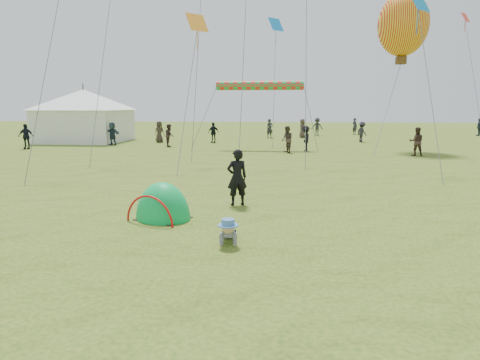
# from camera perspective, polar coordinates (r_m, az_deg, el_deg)

# --- Properties ---
(ground) EXTENTS (140.00, 140.00, 0.00)m
(ground) POSITION_cam_1_polar(r_m,az_deg,el_deg) (10.18, 0.04, -7.48)
(ground) COLOR #2B4F15
(crawling_toddler) EXTENTS (0.65, 0.87, 0.63)m
(crawling_toddler) POSITION_cam_1_polar(r_m,az_deg,el_deg) (9.60, -1.56, -6.60)
(crawling_toddler) COLOR black
(crawling_toddler) RESTS_ON ground
(popup_tent) EXTENTS (1.93, 1.78, 2.02)m
(popup_tent) POSITION_cam_1_polar(r_m,az_deg,el_deg) (11.86, -10.20, -5.11)
(popup_tent) COLOR #099249
(popup_tent) RESTS_ON ground
(standing_adult) EXTENTS (0.74, 0.62, 1.74)m
(standing_adult) POSITION_cam_1_polar(r_m,az_deg,el_deg) (13.07, -0.40, 0.34)
(standing_adult) COLOR black
(standing_adult) RESTS_ON ground
(event_marquee) EXTENTS (6.81, 6.81, 4.67)m
(event_marquee) POSITION_cam_1_polar(r_m,az_deg,el_deg) (38.70, -20.01, 8.30)
(event_marquee) COLOR white
(event_marquee) RESTS_ON ground
(crowd_person_0) EXTENTS (0.78, 0.71, 1.79)m
(crowd_person_0) POSITION_cam_1_polar(r_m,az_deg,el_deg) (40.67, 3.98, 6.88)
(crowd_person_0) COLOR #26282E
(crowd_person_0) RESTS_ON ground
(crowd_person_1) EXTENTS (0.91, 0.75, 1.74)m
(crowd_person_1) POSITION_cam_1_polar(r_m,az_deg,el_deg) (28.19, 22.47, 4.75)
(crowd_person_1) COLOR #3D2924
(crowd_person_1) RESTS_ON ground
(crowd_person_2) EXTENTS (1.03, 1.05, 1.77)m
(crowd_person_2) POSITION_cam_1_polar(r_m,az_deg,el_deg) (49.74, 29.28, 6.19)
(crowd_person_2) COLOR #273445
(crowd_person_2) RESTS_ON ground
(crowd_person_3) EXTENTS (1.06, 1.26, 1.69)m
(crowd_person_3) POSITION_cam_1_polar(r_m,az_deg,el_deg) (37.33, 15.94, 6.18)
(crowd_person_3) COLOR #25242D
(crowd_person_3) RESTS_ON ground
(crowd_person_4) EXTENTS (0.52, 0.79, 1.61)m
(crowd_person_4) POSITION_cam_1_polar(r_m,az_deg,el_deg) (46.97, -19.01, 6.67)
(crowd_person_4) COLOR black
(crowd_person_4) RESTS_ON ground
(crowd_person_5) EXTENTS (1.72, 1.08, 1.77)m
(crowd_person_5) POSITION_cam_1_polar(r_m,az_deg,el_deg) (34.55, -16.67, 5.94)
(crowd_person_5) COLOR #223340
(crowd_person_5) RESTS_ON ground
(crowd_person_7) EXTENTS (0.94, 1.03, 1.73)m
(crowd_person_7) POSITION_cam_1_polar(r_m,az_deg,el_deg) (27.92, 6.30, 5.40)
(crowd_person_7) COLOR #463732
(crowd_person_7) RESTS_ON ground
(crowd_person_8) EXTENTS (1.04, 0.86, 1.66)m
(crowd_person_8) POSITION_cam_1_polar(r_m,az_deg,el_deg) (35.40, -3.55, 6.33)
(crowd_person_8) COLOR black
(crowd_person_8) RESTS_ON ground
(crowd_person_9) EXTENTS (0.65, 1.11, 1.70)m
(crowd_person_9) POSITION_cam_1_polar(r_m,az_deg,el_deg) (29.15, 8.74, 5.50)
(crowd_person_9) COLOR black
(crowd_person_9) RESTS_ON ground
(crowd_person_10) EXTENTS (0.78, 0.99, 1.79)m
(crowd_person_10) POSITION_cam_1_polar(r_m,az_deg,el_deg) (41.05, 8.30, 6.83)
(crowd_person_10) COLOR #433631
(crowd_person_10) RESTS_ON ground
(crowd_person_11) EXTENTS (1.52, 1.27, 1.63)m
(crowd_person_11) POSITION_cam_1_polar(r_m,az_deg,el_deg) (42.00, -17.64, 6.43)
(crowd_person_11) COLOR #2B3340
(crowd_person_11) RESTS_ON ground
(crowd_person_12) EXTENTS (0.68, 0.75, 1.73)m
(crowd_person_12) POSITION_cam_1_polar(r_m,az_deg,el_deg) (46.97, 15.05, 6.94)
(crowd_person_12) COLOR #282831
(crowd_person_12) RESTS_ON ground
(crowd_person_13) EXTENTS (0.83, 0.95, 1.67)m
(crowd_person_13) POSITION_cam_1_polar(r_m,az_deg,el_deg) (32.48, -9.39, 5.90)
(crowd_person_13) COLOR #322422
(crowd_person_13) RESTS_ON ground
(crowd_person_14) EXTENTS (1.09, 0.58, 1.77)m
(crowd_person_14) POSITION_cam_1_polar(r_m,az_deg,el_deg) (33.87, -26.65, 5.23)
(crowd_person_14) COLOR black
(crowd_person_14) RESTS_ON ground
(crowd_person_15) EXTENTS (1.23, 0.80, 1.79)m
(crowd_person_15) POSITION_cam_1_polar(r_m,az_deg,el_deg) (44.64, 10.24, 7.02)
(crowd_person_15) COLOR #2B2C30
(crowd_person_15) RESTS_ON ground
(crowd_person_16) EXTENTS (0.96, 0.73, 1.75)m
(crowd_person_16) POSITION_cam_1_polar(r_m,az_deg,el_deg) (36.32, -10.70, 6.34)
(crowd_person_16) COLOR #322922
(crowd_person_16) RESTS_ON ground
(balloon_kite) EXTENTS (3.34, 3.34, 4.68)m
(balloon_kite) POSITION_cam_1_polar(r_m,az_deg,el_deg) (32.40, 20.90, 18.37)
(balloon_kite) COLOR yellow
(rainbow_tube_kite) EXTENTS (6.08, 0.64, 0.64)m
(rainbow_tube_kite) POSITION_cam_1_polar(r_m,az_deg,el_deg) (30.54, 2.65, 12.48)
(rainbow_tube_kite) COLOR red
(diamond_kite_0) EXTENTS (0.82, 0.82, 0.67)m
(diamond_kite_0) POSITION_cam_1_polar(r_m,az_deg,el_deg) (35.62, 27.85, 18.63)
(diamond_kite_0) COLOR #F13E31
(diamond_kite_2) EXTENTS (1.18, 1.18, 0.96)m
(diamond_kite_2) POSITION_cam_1_polar(r_m,az_deg,el_deg) (23.87, -5.75, 20.17)
(diamond_kite_2) COLOR orange
(diamond_kite_4) EXTENTS (1.29, 1.29, 1.06)m
(diamond_kite_4) POSITION_cam_1_polar(r_m,az_deg,el_deg) (35.97, 4.81, 19.97)
(diamond_kite_4) COLOR #0F7AD1
(diamond_kite_10) EXTENTS (1.31, 1.31, 1.07)m
(diamond_kite_10) POSITION_cam_1_polar(r_m,az_deg,el_deg) (23.41, 22.72, 21.26)
(diamond_kite_10) COLOR #0E78B9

